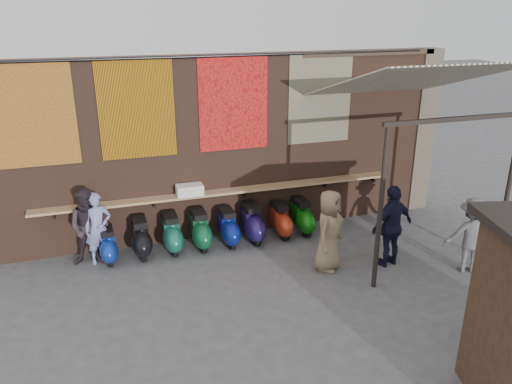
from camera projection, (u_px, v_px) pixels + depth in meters
ground at (257, 289)px, 9.24m from camera, size 70.00×70.00×0.00m
brick_wall at (218, 148)px, 10.96m from camera, size 10.00×0.40×4.00m
pier_right at (420, 131)px, 12.48m from camera, size 0.50×0.50×4.00m
eating_counter at (224, 192)px, 10.94m from camera, size 8.00×0.32×0.05m
shelf_box at (190, 190)px, 10.64m from camera, size 0.56×0.31×0.23m
tapestry_redgold at (34, 115)px, 9.36m from camera, size 1.50×0.02×2.00m
tapestry_sun at (137, 109)px, 9.92m from camera, size 1.50×0.02×2.00m
tapestry_orange at (233, 103)px, 10.50m from camera, size 1.50×0.02×2.00m
tapestry_multi at (320, 98)px, 11.09m from camera, size 1.50×0.02×2.00m
hang_rail at (219, 56)px, 10.07m from camera, size 9.50×0.06×0.06m
scooter_stool_0 at (108, 245)px, 10.15m from camera, size 0.33×0.73×0.70m
scooter_stool_1 at (141, 238)px, 10.37m from camera, size 0.38×0.84×0.80m
scooter_stool_2 at (172, 233)px, 10.57m from camera, size 0.38×0.84×0.80m
scooter_stool_3 at (200, 230)px, 10.73m from camera, size 0.39×0.86×0.82m
scooter_stool_4 at (228, 227)px, 10.88m from camera, size 0.37×0.83×0.79m
scooter_stool_5 at (252, 223)px, 11.05m from camera, size 0.39×0.87×0.83m
scooter_stool_6 at (280, 220)px, 11.28m from camera, size 0.36×0.80×0.76m
scooter_stool_7 at (302, 216)px, 11.45m from camera, size 0.37×0.83×0.79m
diner_left at (98, 228)px, 9.98m from camera, size 0.59×0.44×1.49m
diner_right at (89, 227)px, 9.89m from camera, size 0.89×0.76×1.61m
shopper_navy at (392, 226)px, 9.85m from camera, size 1.05×0.61×1.69m
shopper_grey at (471, 235)px, 9.64m from camera, size 1.13×0.93×1.52m
shopper_tan at (329, 231)px, 9.70m from camera, size 0.94×0.93×1.64m
awning_canvas at (411, 80)px, 9.84m from camera, size 3.20×3.28×0.97m
awning_ledger at (371, 53)px, 11.12m from camera, size 3.30×0.08×0.12m
awning_header at (459, 119)px, 8.67m from camera, size 3.00×0.08×0.08m
awning_post_left at (380, 210)px, 8.79m from camera, size 0.09×0.09×3.10m
awning_post_right at (508, 192)px, 9.61m from camera, size 0.09×0.09×3.10m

